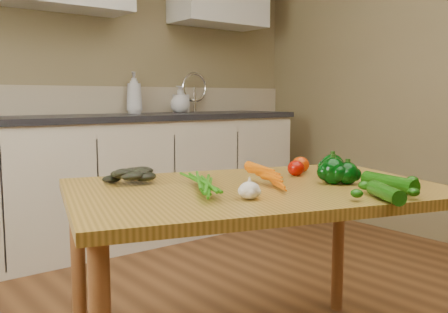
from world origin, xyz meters
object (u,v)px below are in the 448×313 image
soap_bottle_c (180,100)px  pepper_a (333,171)px  leafy_greens (129,171)px  table (256,207)px  pepper_c (348,173)px  garlic_bulb (249,190)px  zucchini_a (389,183)px  tomato_c (332,169)px  tomato_a (296,168)px  tomato_b (301,165)px  soap_bottle_a (134,93)px  pepper_b (332,167)px  carrot_bunch (249,179)px  soap_bottle_b (181,99)px  zucchini_b (385,193)px

soap_bottle_c → pepper_a: size_ratio=2.01×
leafy_greens → pepper_a: bearing=-38.1°
table → pepper_c: pepper_c is taller
table → soap_bottle_c: bearing=81.5°
garlic_bulb → zucchini_a: (0.47, -0.18, -0.00)m
table → tomato_c: size_ratio=22.11×
tomato_a → tomato_b: bearing=31.9°
table → soap_bottle_a: bearing=91.1°
soap_bottle_a → pepper_b: soap_bottle_a is taller
tomato_c → zucchini_a: bearing=-105.8°
carrot_bunch → pepper_c: 0.38m
tomato_a → tomato_c: size_ratio=1.01×
tomato_b → zucchini_a: (-0.06, -0.47, -0.01)m
pepper_b → tomato_a: 0.15m
table → carrot_bunch: bearing=-147.6°
garlic_bulb → zucchini_a: bearing=-21.0°
garlic_bulb → carrot_bunch: bearing=49.7°
pepper_c → soap_bottle_b: bearing=72.4°
soap_bottle_a → zucchini_a: 2.40m
soap_bottle_a → soap_bottle_b: 0.39m
soap_bottle_b → pepper_b: 2.14m
soap_bottle_c → tomato_a: (-0.65, -1.84, -0.26)m
zucchini_a → table: bearing=131.1°
zucchini_b → tomato_b: bearing=68.9°
leafy_greens → pepper_b: 0.78m
garlic_bulb → tomato_c: size_ratio=0.98×
table → tomato_b: tomato_b is taller
garlic_bulb → pepper_b: size_ratio=0.70×
pepper_a → pepper_b: size_ratio=1.01×
tomato_a → soap_bottle_c: bearing=70.5°
soap_bottle_a → pepper_c: soap_bottle_a is taller
soap_bottle_c → tomato_a: size_ratio=2.81×
soap_bottle_b → garlic_bulb: size_ratio=3.13×
leafy_greens → pepper_a: size_ratio=1.95×
zucchini_b → tomato_a: bearing=75.1°
soap_bottle_b → soap_bottle_c: soap_bottle_b is taller
pepper_a → pepper_c: (0.04, -0.04, -0.01)m
table → carrot_bunch: (-0.05, -0.01, 0.11)m
pepper_b → pepper_c: (-0.05, -0.11, -0.01)m
carrot_bunch → zucchini_a: 0.48m
pepper_a → tomato_b: 0.28m
pepper_a → soap_bottle_a: bearing=81.1°
soap_bottle_c → pepper_c: bearing=-81.3°
table → pepper_a: size_ratio=15.68×
pepper_c → garlic_bulb: bearing=178.3°
soap_bottle_c → zucchini_a: bearing=-79.9°
pepper_c → tomato_c: size_ratio=1.18×
pepper_b → zucchini_b: bearing=-117.9°
soap_bottle_b → zucchini_a: bearing=-24.3°
leafy_greens → tomato_a: size_ratio=2.72×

